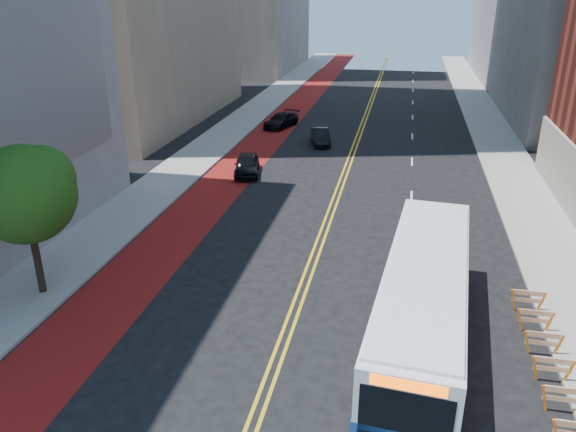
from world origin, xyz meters
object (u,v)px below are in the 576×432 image
at_px(transit_bus, 423,302).
at_px(car_a, 247,165).
at_px(street_tree, 26,191).
at_px(car_b, 321,137).
at_px(car_c, 281,120).

relative_size(transit_bus, car_a, 3.14).
relative_size(street_tree, car_b, 1.66).
height_order(street_tree, car_b, street_tree).
xyz_separation_m(street_tree, car_a, (4.27, 18.30, -4.19)).
height_order(transit_bus, car_b, transit_bus).
height_order(car_a, car_b, car_a).
bearing_deg(car_a, car_b, 54.76).
bearing_deg(street_tree, transit_bus, -1.71).
bearing_deg(street_tree, car_b, 73.37).
distance_m(street_tree, car_a, 19.25).
relative_size(street_tree, transit_bus, 0.50).
height_order(street_tree, transit_bus, street_tree).
bearing_deg(street_tree, car_a, 76.85).
bearing_deg(car_b, transit_bus, -88.29).
xyz_separation_m(street_tree, car_c, (3.59, 32.98, -4.25)).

